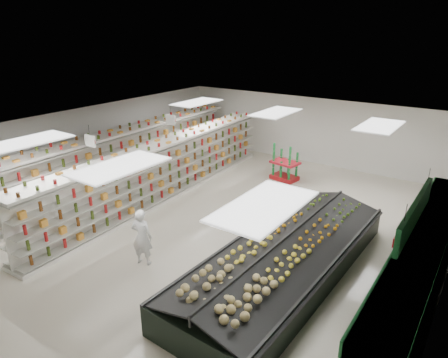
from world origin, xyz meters
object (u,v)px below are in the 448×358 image
Objects in this scene: produce_island at (285,257)px; soda_endcap at (285,164)px; gondola_left at (123,160)px; gondola_center at (165,172)px; shopper_main at (142,237)px; shopper_background at (206,148)px.

produce_island is 7.32m from soda_endcap.
produce_island is 5.32× the size of soda_endcap.
gondola_left reaches higher than gondola_center.
shopper_main is 9.04m from shopper_background.
gondola_left is at bearing -164.60° from shopper_background.
gondola_left is 8.39× the size of shopper_background.
shopper_main is at bearing -122.44° from shopper_background.
shopper_main is at bearing -39.17° from gondola_left.
shopper_main is at bearing -91.64° from soda_endcap.
produce_island is at bearing -98.51° from shopper_background.
soda_endcap is 0.89× the size of shopper_main.
shopper_main reaches higher than produce_island.
gondola_left reaches higher than soda_endcap.
gondola_center is 4.83m from shopper_main.
soda_endcap is 0.93× the size of shopper_background.
soda_endcap is (3.03, 4.40, -0.30)m from gondola_center.
gondola_left reaches higher than produce_island.
gondola_left is at bearing -140.95° from soda_endcap.
gondola_center is 1.63× the size of produce_island.
shopper_main is at bearing -152.92° from produce_island.
soda_endcap is 4.19m from shopper_background.
produce_island is at bearing -170.44° from shopper_main.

